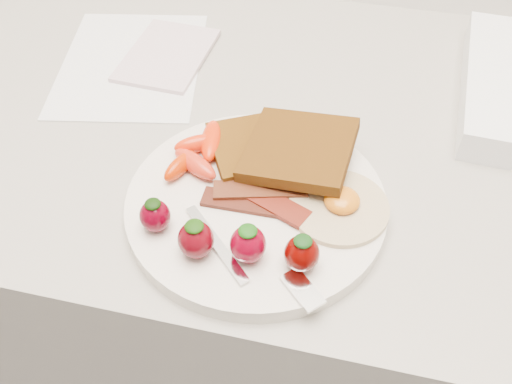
# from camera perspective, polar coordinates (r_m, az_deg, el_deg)

# --- Properties ---
(counter) EXTENTS (2.00, 0.60, 0.90)m
(counter) POSITION_cam_1_polar(r_m,az_deg,el_deg) (1.05, 2.91, -11.87)
(counter) COLOR gray
(counter) RESTS_ON ground
(plate) EXTENTS (0.27, 0.27, 0.02)m
(plate) POSITION_cam_1_polar(r_m,az_deg,el_deg) (0.59, 0.00, -1.24)
(plate) COLOR silver
(plate) RESTS_ON counter
(toast_lower) EXTENTS (0.12, 0.12, 0.01)m
(toast_lower) POSITION_cam_1_polar(r_m,az_deg,el_deg) (0.63, -0.17, 4.56)
(toast_lower) COLOR black
(toast_lower) RESTS_ON plate
(toast_upper) EXTENTS (0.12, 0.12, 0.03)m
(toast_upper) POSITION_cam_1_polar(r_m,az_deg,el_deg) (0.61, 4.31, 4.30)
(toast_upper) COLOR black
(toast_upper) RESTS_ON toast_lower
(fried_egg) EXTENTS (0.12, 0.12, 0.02)m
(fried_egg) POSITION_cam_1_polar(r_m,az_deg,el_deg) (0.58, 8.37, -1.30)
(fried_egg) COLOR beige
(fried_egg) RESTS_ON plate
(bacon_strips) EXTENTS (0.11, 0.06, 0.01)m
(bacon_strips) POSITION_cam_1_polar(r_m,az_deg,el_deg) (0.58, 0.24, -0.53)
(bacon_strips) COLOR #340F03
(bacon_strips) RESTS_ON plate
(baby_carrots) EXTENTS (0.07, 0.11, 0.02)m
(baby_carrots) POSITION_cam_1_polar(r_m,az_deg,el_deg) (0.62, -5.81, 3.98)
(baby_carrots) COLOR red
(baby_carrots) RESTS_ON plate
(strawberries) EXTENTS (0.18, 0.05, 0.04)m
(strawberries) POSITION_cam_1_polar(r_m,az_deg,el_deg) (0.53, -2.87, -4.70)
(strawberries) COLOR #52000F
(strawberries) RESTS_ON plate
(fork) EXTENTS (0.15, 0.10, 0.00)m
(fork) POSITION_cam_1_polar(r_m,az_deg,el_deg) (0.53, -0.19, -7.16)
(fork) COLOR silver
(fork) RESTS_ON plate
(paper_sheet) EXTENTS (0.23, 0.28, 0.00)m
(paper_sheet) POSITION_cam_1_polar(r_m,az_deg,el_deg) (0.82, -12.36, 12.48)
(paper_sheet) COLOR white
(paper_sheet) RESTS_ON counter
(notepad) EXTENTS (0.11, 0.16, 0.01)m
(notepad) POSITION_cam_1_polar(r_m,az_deg,el_deg) (0.82, -8.86, 13.41)
(notepad) COLOR beige
(notepad) RESTS_ON paper_sheet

